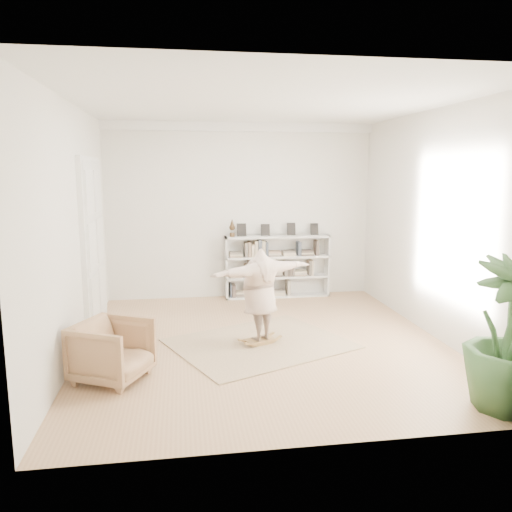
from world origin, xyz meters
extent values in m
plane|color=#AA7F57|center=(0.00, 0.00, 0.00)|extent=(6.00, 6.00, 0.00)
plane|color=silver|center=(0.00, 3.00, 1.80)|extent=(5.50, 0.00, 5.50)
plane|color=silver|center=(0.00, -3.00, 1.80)|extent=(5.50, 0.00, 5.50)
plane|color=silver|center=(-2.75, 0.00, 1.80)|extent=(0.00, 6.00, 6.00)
plane|color=silver|center=(2.75, 0.00, 1.80)|extent=(0.00, 6.00, 6.00)
plane|color=white|center=(0.00, 0.00, 3.60)|extent=(6.00, 6.00, 0.00)
cube|color=white|center=(0.00, 2.94, 3.51)|extent=(5.50, 0.12, 0.18)
cube|color=white|center=(-2.71, 1.30, 1.40)|extent=(0.08, 1.78, 2.92)
cube|color=silver|center=(-2.69, 0.90, 1.40)|extent=(0.06, 0.78, 2.80)
cube|color=silver|center=(-2.69, 1.70, 1.40)|extent=(0.06, 0.78, 2.80)
cube|color=silver|center=(-0.33, 2.81, 0.65)|extent=(0.04, 0.35, 1.30)
cube|color=silver|center=(1.83, 2.81, 0.65)|extent=(0.04, 0.35, 1.30)
cube|color=silver|center=(0.75, 2.96, 0.65)|extent=(2.20, 0.04, 1.30)
cube|color=silver|center=(0.75, 2.81, 0.02)|extent=(2.20, 0.35, 0.04)
cube|color=silver|center=(0.75, 2.81, 0.43)|extent=(2.20, 0.35, 0.04)
cube|color=silver|center=(0.75, 2.81, 0.86)|extent=(2.20, 0.35, 0.04)
cube|color=silver|center=(0.75, 2.81, 1.28)|extent=(2.20, 0.35, 0.04)
cube|color=black|center=(0.00, 2.85, 1.42)|extent=(0.18, 0.07, 0.24)
cube|color=black|center=(0.50, 2.85, 1.42)|extent=(0.18, 0.07, 0.24)
cube|color=black|center=(1.05, 2.85, 1.42)|extent=(0.18, 0.07, 0.24)
cube|color=black|center=(1.55, 2.85, 1.42)|extent=(0.18, 0.07, 0.24)
imported|color=tan|center=(-2.14, -1.10, 0.39)|extent=(1.13, 1.12, 0.77)
cube|color=tan|center=(-0.08, -0.07, 0.01)|extent=(3.10, 2.84, 0.02)
cube|color=olive|center=(-0.08, -0.07, 0.07)|extent=(0.52, 0.43, 0.03)
cube|color=olive|center=(-0.08, -0.07, 0.04)|extent=(0.30, 0.17, 0.04)
cube|color=olive|center=(-0.08, -0.07, 0.04)|extent=(0.30, 0.17, 0.04)
cube|color=olive|center=(-0.08, -0.07, 0.07)|extent=(0.18, 0.11, 0.09)
cube|color=olive|center=(-0.08, -0.07, 0.07)|extent=(0.18, 0.11, 0.09)
imported|color=#C1A490|center=(-0.08, -0.07, 0.82)|extent=(1.78, 1.14, 1.41)
imported|color=#32572B|center=(2.30, -2.55, 0.85)|extent=(1.19, 1.19, 1.71)
camera|label=1|loc=(-1.24, -7.32, 2.63)|focal=35.00mm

